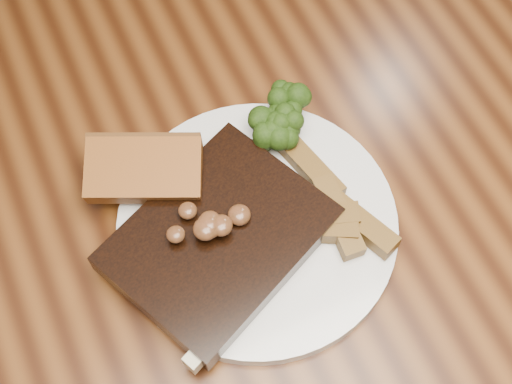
# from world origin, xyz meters

# --- Properties ---
(ground) EXTENTS (4.50, 4.50, 0.00)m
(ground) POSITION_xyz_m (0.00, 0.00, 0.00)
(ground) COLOR #321A0B
(ground) RESTS_ON ground
(dining_table) EXTENTS (1.60, 0.90, 0.75)m
(dining_table) POSITION_xyz_m (0.00, 0.00, 0.66)
(dining_table) COLOR #552D11
(dining_table) RESTS_ON ground
(plate) EXTENTS (0.29, 0.29, 0.01)m
(plate) POSITION_xyz_m (-0.01, -0.04, 0.76)
(plate) COLOR silver
(plate) RESTS_ON dining_table
(steak) EXTENTS (0.23, 0.20, 0.03)m
(steak) POSITION_xyz_m (-0.05, -0.05, 0.78)
(steak) COLOR black
(steak) RESTS_ON plate
(steak_bone) EXTENTS (0.14, 0.08, 0.02)m
(steak_bone) POSITION_xyz_m (-0.05, -0.11, 0.77)
(steak_bone) COLOR #C3B797
(steak_bone) RESTS_ON plate
(mushroom_pile) EXTENTS (0.06, 0.06, 0.03)m
(mushroom_pile) POSITION_xyz_m (-0.05, -0.04, 0.80)
(mushroom_pile) COLOR brown
(mushroom_pile) RESTS_ON steak
(garlic_bread) EXTENTS (0.12, 0.10, 0.02)m
(garlic_bread) POSITION_xyz_m (-0.09, 0.04, 0.77)
(garlic_bread) COLOR brown
(garlic_bread) RESTS_ON plate
(potato_wedges) EXTENTS (0.10, 0.10, 0.02)m
(potato_wedges) POSITION_xyz_m (0.06, -0.06, 0.77)
(potato_wedges) COLOR brown
(potato_wedges) RESTS_ON plate
(broccoli_cluster) EXTENTS (0.07, 0.07, 0.04)m
(broccoli_cluster) POSITION_xyz_m (0.06, 0.03, 0.78)
(broccoli_cluster) COLOR #233D0D
(broccoli_cluster) RESTS_ON plate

